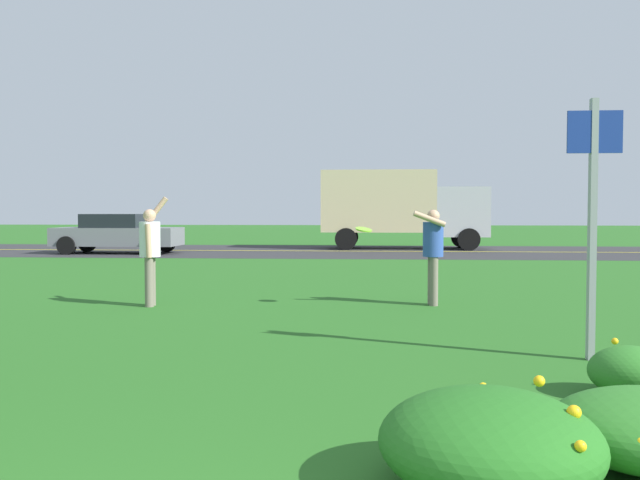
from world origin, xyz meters
The scene contains 11 objects.
ground_plane centered at (0.00, 12.54, 0.00)m, with size 120.00×120.00×0.00m, color #26601E.
highway_strip centered at (0.00, 25.08, 0.00)m, with size 120.00×8.68×0.01m, color #2D2D30.
highway_center_stripe centered at (0.00, 25.08, 0.01)m, with size 120.00×0.16×0.00m, color yellow.
daylily_clump_mid_right centered at (1.23, 2.38, 0.28)m, with size 1.25×1.31×0.57m.
daylily_clump_mid_center centered at (2.76, 4.46, 0.22)m, with size 0.71×0.66×0.49m.
sign_post_near_path centered at (2.87, 5.92, 1.66)m, with size 0.56×0.10×2.74m.
person_thrower_white_shirt centered at (-3.09, 9.56, 0.96)m, with size 0.42×0.51×1.81m.
person_catcher_blue_shirt centered at (1.56, 10.05, 0.95)m, with size 0.54×0.52×1.59m.
frisbee_lime centered at (0.42, 9.70, 1.27)m, with size 0.28×0.27×0.12m.
car_gray_center_left centered at (-8.83, 23.13, 0.74)m, with size 4.50×2.00×1.45m.
box_truck_silver centered at (1.67, 27.03, 1.80)m, with size 6.70×2.46×3.20m.
Camera 1 is at (0.58, -1.49, 1.58)m, focal length 38.65 mm.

